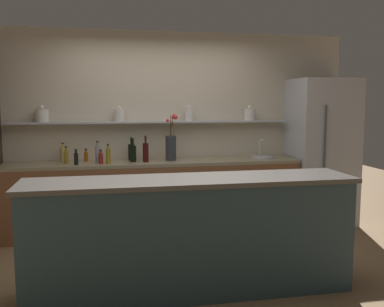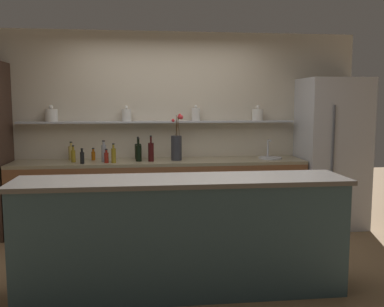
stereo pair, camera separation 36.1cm
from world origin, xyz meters
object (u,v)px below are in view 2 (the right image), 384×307
at_px(bottle_wine_7, 138,151).
at_px(bottle_sauce_4, 93,155).
at_px(bottle_sauce_1, 106,157).
at_px(flower_vase, 177,146).
at_px(bottle_sauce_0, 82,157).
at_px(bottle_oil_2, 114,155).
at_px(bottle_spirit_3, 104,153).
at_px(bottle_oil_5, 73,155).
at_px(bottle_wine_6, 151,152).
at_px(bottle_oil_8, 151,153).
at_px(refrigerator, 331,153).
at_px(bottle_wine_9, 139,153).
at_px(bottle_spirit_10, 71,153).
at_px(sink_fixture, 270,157).

bearing_deg(bottle_wine_7, bottle_sauce_4, -176.49).
xyz_separation_m(bottle_sauce_1, bottle_wine_7, (0.39, 0.30, 0.04)).
distance_m(flower_vase, bottle_sauce_0, 1.19).
xyz_separation_m(bottle_oil_2, bottle_spirit_3, (-0.13, 0.11, 0.02)).
relative_size(bottle_sauce_4, bottle_wine_7, 0.54).
relative_size(bottle_sauce_0, bottle_spirit_3, 0.70).
bearing_deg(bottle_oil_5, bottle_wine_6, -2.47).
height_order(bottle_sauce_1, bottle_oil_8, bottle_oil_8).
bearing_deg(bottle_sauce_1, refrigerator, 1.89).
height_order(bottle_wine_6, bottle_wine_7, bottle_wine_6).
height_order(bottle_spirit_3, bottle_oil_5, bottle_spirit_3).
relative_size(bottle_sauce_1, bottle_wine_9, 0.58).
distance_m(bottle_sauce_4, bottle_spirit_10, 0.29).
bearing_deg(bottle_spirit_3, bottle_wine_6, -2.82).
xyz_separation_m(refrigerator, bottle_oil_2, (-2.88, -0.11, 0.03)).
distance_m(bottle_sauce_1, bottle_wine_7, 0.49).
bearing_deg(sink_fixture, bottle_oil_5, -179.10).
xyz_separation_m(sink_fixture, bottle_sauce_4, (-2.32, 0.12, 0.04)).
height_order(bottle_oil_8, bottle_spirit_10, bottle_spirit_10).
height_order(bottle_spirit_3, bottle_sauce_4, bottle_spirit_3).
relative_size(bottle_spirit_3, bottle_wine_6, 0.82).
height_order(bottle_sauce_0, bottle_sauce_4, bottle_sauce_0).
height_order(bottle_spirit_3, bottle_wine_9, bottle_wine_9).
height_order(bottle_sauce_1, bottle_wine_7, bottle_wine_7).
bearing_deg(bottle_oil_8, bottle_sauce_0, -161.57).
xyz_separation_m(bottle_oil_5, bottle_oil_8, (0.98, 0.14, -0.00)).
relative_size(bottle_sauce_0, bottle_sauce_1, 1.08).
relative_size(bottle_sauce_0, bottle_sauce_4, 1.18).
xyz_separation_m(bottle_spirit_3, bottle_spirit_10, (-0.44, 0.22, -0.02)).
xyz_separation_m(bottle_wine_6, bottle_spirit_10, (-1.03, 0.25, -0.03)).
relative_size(refrigerator, bottle_sauce_1, 11.35).
bearing_deg(bottle_sauce_1, bottle_oil_8, 23.93).
height_order(bottle_oil_2, bottle_spirit_10, bottle_oil_2).
distance_m(flower_vase, bottle_sauce_1, 0.90).
height_order(flower_vase, bottle_wine_9, flower_vase).
height_order(bottle_sauce_0, bottle_spirit_10, bottle_spirit_10).
relative_size(bottle_wine_9, bottle_spirit_10, 1.25).
bearing_deg(bottle_wine_6, refrigerator, 0.79).
xyz_separation_m(bottle_sauce_0, bottle_oil_5, (-0.13, 0.14, 0.00)).
relative_size(bottle_sauce_0, bottle_oil_5, 0.89).
bearing_deg(bottle_sauce_1, bottle_spirit_10, 146.37).
bearing_deg(bottle_oil_5, refrigerator, -0.14).
xyz_separation_m(flower_vase, bottle_oil_5, (-1.30, -0.02, -0.10)).
bearing_deg(bottle_oil_2, bottle_sauce_1, 169.70).
xyz_separation_m(bottle_spirit_3, bottle_wine_7, (0.42, 0.20, -0.01)).
xyz_separation_m(sink_fixture, bottle_wine_7, (-1.75, 0.15, 0.08)).
xyz_separation_m(refrigerator, bottle_sauce_0, (-3.26, -0.13, 0.01)).
relative_size(bottle_oil_5, bottle_oil_8, 0.99).
bearing_deg(bottle_wine_9, bottle_oil_2, -159.76).
xyz_separation_m(refrigerator, bottle_sauce_1, (-2.97, -0.10, 0.00)).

